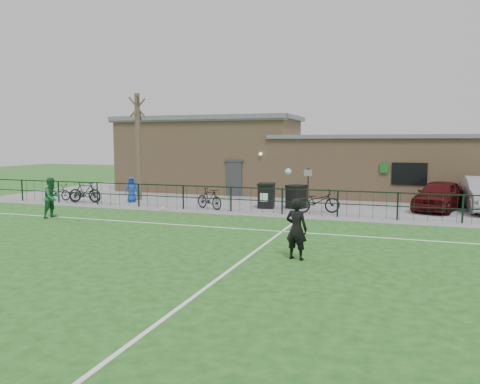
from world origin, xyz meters
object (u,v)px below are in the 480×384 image
(bare_tree, at_px, (138,147))
(wheelie_bin_right, at_px, (296,198))
(wheelie_bin_left, at_px, (266,196))
(sign_post, at_px, (308,188))
(ball_ground, at_px, (163,209))
(car_maroon, at_px, (439,195))
(bicycle_c, at_px, (85,194))
(bicycle_b, at_px, (85,192))
(bicycle_a, at_px, (57,192))
(bicycle_e, at_px, (317,201))
(outfield_player, at_px, (52,198))
(spectator_child, at_px, (132,190))
(bicycle_d, at_px, (209,199))

(bare_tree, bearing_deg, wheelie_bin_right, -3.25)
(wheelie_bin_left, height_order, sign_post, sign_post)
(ball_ground, bearing_deg, car_maroon, 19.27)
(wheelie_bin_left, xyz_separation_m, bicycle_c, (-9.87, -1.26, -0.13))
(bicycle_b, bearing_deg, wheelie_bin_right, -94.77)
(sign_post, xyz_separation_m, bicycle_a, (-14.05, -1.41, -0.55))
(bare_tree, bearing_deg, bicycle_b, -142.42)
(wheelie_bin_left, xyz_separation_m, bicycle_e, (2.70, -0.82, -0.03))
(sign_post, xyz_separation_m, outfield_player, (-10.03, -6.43, -0.14))
(outfield_player, bearing_deg, sign_post, -49.46)
(car_maroon, distance_m, spectator_child, 15.79)
(bicycle_e, height_order, spectator_child, spectator_child)
(sign_post, height_order, bicycle_d, sign_post)
(bicycle_e, bearing_deg, sign_post, 6.09)
(bare_tree, height_order, ball_ground, bare_tree)
(wheelie_bin_right, height_order, bicycle_d, wheelie_bin_right)
(bicycle_c, distance_m, spectator_child, 2.52)
(car_maroon, xyz_separation_m, ball_ground, (-12.57, -4.39, -0.65))
(car_maroon, height_order, bicycle_c, car_maroon)
(bicycle_a, relative_size, bicycle_c, 1.01)
(sign_post, relative_size, bicycle_e, 0.96)
(car_maroon, bearing_deg, wheelie_bin_left, -148.40)
(wheelie_bin_left, relative_size, bicycle_c, 0.67)
(spectator_child, bearing_deg, ball_ground, -58.10)
(wheelie_bin_left, height_order, bicycle_d, wheelie_bin_left)
(bare_tree, xyz_separation_m, wheelie_bin_left, (7.77, -0.81, -2.40))
(wheelie_bin_left, relative_size, bicycle_d, 0.67)
(wheelie_bin_right, bearing_deg, wheelie_bin_left, -146.36)
(bicycle_d, height_order, bicycle_e, bicycle_e)
(car_maroon, xyz_separation_m, bicycle_c, (-17.96, -3.20, -0.28))
(bicycle_a, xyz_separation_m, ball_ground, (7.60, -1.62, -0.37))
(bare_tree, relative_size, wheelie_bin_right, 5.57)
(bicycle_e, bearing_deg, wheelie_bin_left, 51.77)
(wheelie_bin_left, relative_size, car_maroon, 0.27)
(bare_tree, relative_size, bicycle_e, 2.87)
(wheelie_bin_left, relative_size, spectator_child, 0.83)
(ball_ground, bearing_deg, wheelie_bin_right, 24.85)
(bicycle_c, height_order, spectator_child, spectator_child)
(sign_post, relative_size, bicycle_a, 1.16)
(car_maroon, relative_size, bicycle_e, 2.04)
(bicycle_a, bearing_deg, bare_tree, -69.68)
(car_maroon, xyz_separation_m, outfield_player, (-16.15, -7.79, 0.13))
(car_maroon, bearing_deg, bicycle_a, -154.04)
(bicycle_a, bearing_deg, bicycle_e, -90.52)
(car_maroon, height_order, bicycle_b, car_maroon)
(bicycle_d, bearing_deg, spectator_child, 103.34)
(bicycle_e, bearing_deg, bicycle_c, 70.66)
(bicycle_d, height_order, outfield_player, outfield_player)
(bicycle_b, distance_m, outfield_player, 5.29)
(wheelie_bin_right, xyz_separation_m, bicycle_b, (-11.55, -1.27, 0.01))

